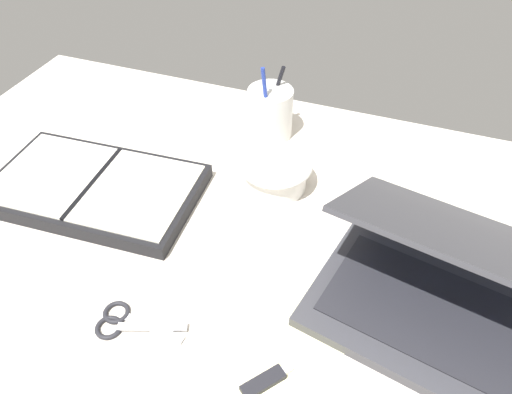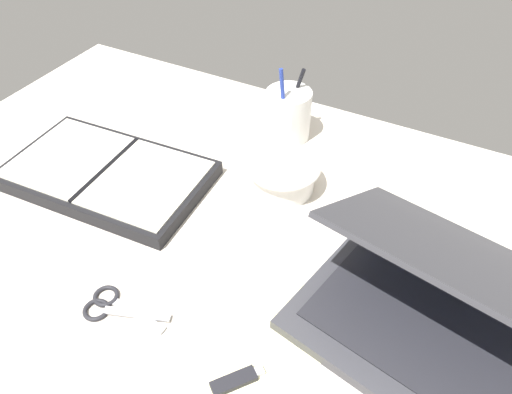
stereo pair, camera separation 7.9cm
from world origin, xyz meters
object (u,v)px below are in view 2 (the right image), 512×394
(bowl, at_px, (283,175))
(pen_cup, at_px, (288,114))
(laptop, at_px, (439,314))
(scissors, at_px, (110,306))
(planner, at_px, (107,174))

(bowl, height_order, pen_cup, pen_cup)
(laptop, bearing_deg, pen_cup, 150.01)
(pen_cup, bearing_deg, laptop, -41.54)
(pen_cup, relative_size, scissors, 1.26)
(scissors, bearing_deg, laptop, 14.55)
(bowl, bearing_deg, laptop, -29.95)
(scissors, bearing_deg, pen_cup, 77.32)
(bowl, xyz_separation_m, planner, (-0.30, -0.13, -0.02))
(planner, bearing_deg, bowl, 20.90)
(pen_cup, bearing_deg, bowl, -67.83)
(laptop, xyz_separation_m, planner, (-0.61, 0.05, -0.03))
(planner, height_order, scissors, planner)
(pen_cup, height_order, scissors, pen_cup)
(laptop, relative_size, planner, 1.07)
(bowl, bearing_deg, scissors, -106.89)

